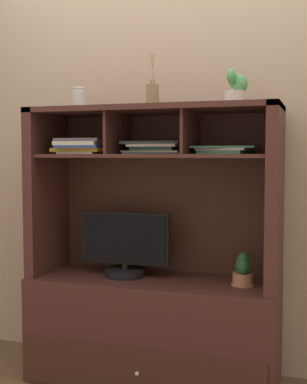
{
  "coord_description": "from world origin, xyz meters",
  "views": [
    {
      "loc": [
        0.9,
        -2.75,
        1.29
      ],
      "look_at": [
        0.0,
        0.0,
        1.08
      ],
      "focal_mm": 48.5,
      "sensor_mm": 36.0,
      "label": 1
    }
  ],
  "objects_px": {
    "potted_succulent": "(236,89)",
    "media_console": "(154,298)",
    "tv_monitor": "(125,249)",
    "magazine_stack_centre": "(225,150)",
    "potted_orchid": "(243,270)",
    "magazine_stack_right": "(154,148)",
    "magazine_stack_left": "(82,146)",
    "ceramic_vase": "(78,98)",
    "diffuser_bottle": "(152,95)"
  },
  "relations": [
    {
      "from": "magazine_stack_left",
      "to": "potted_succulent",
      "type": "bearing_deg",
      "value": 2.39
    },
    {
      "from": "tv_monitor",
      "to": "potted_orchid",
      "type": "distance_m",
      "value": 0.68
    },
    {
      "from": "potted_orchid",
      "to": "magazine_stack_right",
      "type": "relative_size",
      "value": 0.49
    },
    {
      "from": "tv_monitor",
      "to": "diffuser_bottle",
      "type": "distance_m",
      "value": 0.88
    },
    {
      "from": "diffuser_bottle",
      "to": "ceramic_vase",
      "type": "relative_size",
      "value": 2.33
    },
    {
      "from": "media_console",
      "to": "ceramic_vase",
      "type": "xyz_separation_m",
      "value": [
        -0.45,
        -0.02,
        1.14
      ]
    },
    {
      "from": "potted_succulent",
      "to": "magazine_stack_centre",
      "type": "bearing_deg",
      "value": 142.7
    },
    {
      "from": "magazine_stack_left",
      "to": "magazine_stack_centre",
      "type": "distance_m",
      "value": 0.81
    },
    {
      "from": "tv_monitor",
      "to": "magazine_stack_right",
      "type": "relative_size",
      "value": 1.48
    },
    {
      "from": "magazine_stack_right",
      "to": "potted_orchid",
      "type": "bearing_deg",
      "value": -3.8
    },
    {
      "from": "magazine_stack_right",
      "to": "potted_succulent",
      "type": "xyz_separation_m",
      "value": [
        0.46,
        -0.06,
        0.3
      ]
    },
    {
      "from": "ceramic_vase",
      "to": "potted_succulent",
      "type": "bearing_deg",
      "value": -0.54
    },
    {
      "from": "tv_monitor",
      "to": "magazine_stack_right",
      "type": "distance_m",
      "value": 0.6
    },
    {
      "from": "tv_monitor",
      "to": "magazine_stack_left",
      "type": "xyz_separation_m",
      "value": [
        -0.24,
        -0.05,
        0.59
      ]
    },
    {
      "from": "magazine_stack_left",
      "to": "diffuser_bottle",
      "type": "relative_size",
      "value": 1.11
    },
    {
      "from": "magazine_stack_left",
      "to": "potted_succulent",
      "type": "xyz_separation_m",
      "value": [
        0.87,
        0.04,
        0.3
      ]
    },
    {
      "from": "media_console",
      "to": "potted_succulent",
      "type": "xyz_separation_m",
      "value": [
        0.46,
        -0.03,
        1.16
      ]
    },
    {
      "from": "magazine_stack_left",
      "to": "ceramic_vase",
      "type": "bearing_deg",
      "value": 132.91
    },
    {
      "from": "media_console",
      "to": "magazine_stack_left",
      "type": "relative_size",
      "value": 4.86
    },
    {
      "from": "diffuser_bottle",
      "to": "magazine_stack_left",
      "type": "bearing_deg",
      "value": -174.75
    },
    {
      "from": "magazine_stack_right",
      "to": "potted_succulent",
      "type": "height_order",
      "value": "potted_succulent"
    },
    {
      "from": "diffuser_bottle",
      "to": "potted_orchid",
      "type": "bearing_deg",
      "value": 2.25
    },
    {
      "from": "potted_succulent",
      "to": "media_console",
      "type": "bearing_deg",
      "value": 176.54
    },
    {
      "from": "ceramic_vase",
      "to": "magazine_stack_left",
      "type": "bearing_deg",
      "value": -47.09
    },
    {
      "from": "magazine_stack_left",
      "to": "magazine_stack_centre",
      "type": "bearing_deg",
      "value": 5.69
    },
    {
      "from": "tv_monitor",
      "to": "magazine_stack_centre",
      "type": "height_order",
      "value": "magazine_stack_centre"
    },
    {
      "from": "media_console",
      "to": "potted_succulent",
      "type": "bearing_deg",
      "value": -3.46
    },
    {
      "from": "media_console",
      "to": "tv_monitor",
      "type": "bearing_deg",
      "value": -176.06
    },
    {
      "from": "tv_monitor",
      "to": "ceramic_vase",
      "type": "bearing_deg",
      "value": -178.53
    },
    {
      "from": "tv_monitor",
      "to": "diffuser_bottle",
      "type": "xyz_separation_m",
      "value": [
        0.17,
        -0.01,
        0.87
      ]
    },
    {
      "from": "media_console",
      "to": "magazine_stack_right",
      "type": "bearing_deg",
      "value": 102.05
    },
    {
      "from": "potted_orchid",
      "to": "magazine_stack_left",
      "type": "relative_size",
      "value": 0.55
    },
    {
      "from": "magazine_stack_left",
      "to": "potted_orchid",
      "type": "bearing_deg",
      "value": 3.6
    },
    {
      "from": "tv_monitor",
      "to": "ceramic_vase",
      "type": "relative_size",
      "value": 4.29
    },
    {
      "from": "diffuser_bottle",
      "to": "tv_monitor",
      "type": "bearing_deg",
      "value": 175.31
    },
    {
      "from": "media_console",
      "to": "magazine_stack_right",
      "type": "relative_size",
      "value": 4.35
    },
    {
      "from": "media_console",
      "to": "tv_monitor",
      "type": "distance_m",
      "value": 0.33
    },
    {
      "from": "potted_succulent",
      "to": "magazine_stack_right",
      "type": "bearing_deg",
      "value": 173.19
    },
    {
      "from": "magazine_stack_left",
      "to": "ceramic_vase",
      "type": "xyz_separation_m",
      "value": [
        -0.04,
        0.04,
        0.28
      ]
    },
    {
      "from": "magazine_stack_left",
      "to": "potted_succulent",
      "type": "relative_size",
      "value": 1.74
    },
    {
      "from": "diffuser_bottle",
      "to": "magazine_stack_right",
      "type": "bearing_deg",
      "value": 96.28
    },
    {
      "from": "ceramic_vase",
      "to": "media_console",
      "type": "bearing_deg",
      "value": 2.41
    },
    {
      "from": "diffuser_bottle",
      "to": "magazine_stack_centre",
      "type": "bearing_deg",
      "value": 6.14
    },
    {
      "from": "potted_orchid",
      "to": "diffuser_bottle",
      "type": "relative_size",
      "value": 0.61
    },
    {
      "from": "tv_monitor",
      "to": "magazine_stack_right",
      "type": "xyz_separation_m",
      "value": [
        0.17,
        0.04,
        0.58
      ]
    },
    {
      "from": "potted_orchid",
      "to": "magazine_stack_centre",
      "type": "height_order",
      "value": "magazine_stack_centre"
    },
    {
      "from": "potted_orchid",
      "to": "magazine_stack_right",
      "type": "bearing_deg",
      "value": 176.2
    },
    {
      "from": "diffuser_bottle",
      "to": "media_console",
      "type": "bearing_deg",
      "value": 90.0
    },
    {
      "from": "magazine_stack_centre",
      "to": "potted_succulent",
      "type": "relative_size",
      "value": 1.83
    },
    {
      "from": "tv_monitor",
      "to": "magazine_stack_left",
      "type": "relative_size",
      "value": 1.66
    }
  ]
}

